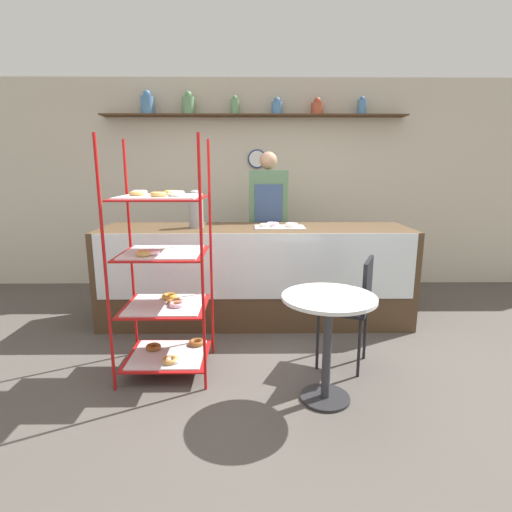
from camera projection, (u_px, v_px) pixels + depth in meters
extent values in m
plane|color=#4C4742|center=(256.00, 367.00, 3.24)|extent=(14.00, 14.00, 0.00)
cube|color=beige|center=(254.00, 185.00, 5.34)|extent=(10.00, 0.06, 2.70)
cube|color=#4C331E|center=(254.00, 115.00, 5.01)|extent=(3.83, 0.24, 0.02)
cylinder|color=#4C7FB2|center=(147.00, 105.00, 4.97)|extent=(0.16, 0.16, 0.22)
sphere|color=#4C7FB2|center=(147.00, 94.00, 4.94)|extent=(0.09, 0.09, 0.09)
cylinder|color=#669966|center=(188.00, 106.00, 4.97)|extent=(0.15, 0.15, 0.21)
sphere|color=#669966|center=(188.00, 95.00, 4.95)|extent=(0.08, 0.08, 0.08)
cylinder|color=#669966|center=(235.00, 107.00, 4.98)|extent=(0.11, 0.11, 0.18)
sphere|color=#669966|center=(235.00, 98.00, 4.96)|extent=(0.06, 0.06, 0.06)
cylinder|color=#4C7FB2|center=(277.00, 108.00, 4.99)|extent=(0.14, 0.14, 0.15)
sphere|color=#4C7FB2|center=(277.00, 100.00, 4.97)|extent=(0.07, 0.07, 0.07)
cylinder|color=#B24C33|center=(317.00, 109.00, 5.00)|extent=(0.15, 0.15, 0.14)
sphere|color=#B24C33|center=(317.00, 101.00, 4.98)|extent=(0.08, 0.08, 0.08)
cylinder|color=#4C7FB2|center=(362.00, 108.00, 5.00)|extent=(0.11, 0.11, 0.18)
sphere|color=#4C7FB2|center=(362.00, 98.00, 4.98)|extent=(0.06, 0.06, 0.06)
cylinder|color=navy|center=(257.00, 159.00, 5.22)|extent=(0.24, 0.03, 0.24)
cylinder|color=white|center=(257.00, 159.00, 5.20)|extent=(0.21, 0.00, 0.21)
cube|color=#4C3823|center=(255.00, 274.00, 4.17)|extent=(3.14, 0.79, 0.99)
cube|color=silver|center=(256.00, 267.00, 3.74)|extent=(3.01, 0.01, 0.63)
cylinder|color=#B71414|center=(105.00, 270.00, 2.71)|extent=(0.02, 0.02, 1.80)
cylinder|color=#B71414|center=(202.00, 270.00, 2.71)|extent=(0.02, 0.02, 1.80)
cylinder|color=#B71414|center=(131.00, 252.00, 3.28)|extent=(0.02, 0.02, 1.80)
cylinder|color=#B71414|center=(211.00, 252.00, 3.29)|extent=(0.02, 0.02, 1.80)
cube|color=#B71414|center=(168.00, 356.00, 3.17)|extent=(0.63, 0.57, 0.01)
cube|color=silver|center=(168.00, 354.00, 3.16)|extent=(0.56, 0.50, 0.01)
torus|color=silver|center=(174.00, 360.00, 3.03)|extent=(0.11, 0.11, 0.03)
torus|color=brown|center=(197.00, 342.00, 3.32)|extent=(0.13, 0.13, 0.04)
torus|color=brown|center=(153.00, 347.00, 3.24)|extent=(0.12, 0.12, 0.04)
torus|color=tan|center=(170.00, 360.00, 3.02)|extent=(0.12, 0.12, 0.04)
cube|color=#B71414|center=(166.00, 306.00, 3.08)|extent=(0.63, 0.57, 0.01)
cube|color=silver|center=(166.00, 305.00, 3.07)|extent=(0.56, 0.50, 0.01)
torus|color=brown|center=(175.00, 302.00, 3.08)|extent=(0.12, 0.12, 0.03)
torus|color=#EAB2C1|center=(177.00, 304.00, 3.02)|extent=(0.12, 0.12, 0.03)
torus|color=gold|center=(169.00, 296.00, 3.20)|extent=(0.12, 0.12, 0.04)
cube|color=#B71414|center=(163.00, 254.00, 2.99)|extent=(0.63, 0.57, 0.01)
cube|color=silver|center=(163.00, 252.00, 2.99)|extent=(0.56, 0.50, 0.01)
torus|color=#EAB2C1|center=(151.00, 252.00, 2.88)|extent=(0.13, 0.13, 0.03)
torus|color=tan|center=(143.00, 253.00, 2.82)|extent=(0.11, 0.11, 0.04)
cube|color=#B71414|center=(160.00, 198.00, 2.90)|extent=(0.63, 0.57, 0.01)
cube|color=silver|center=(160.00, 196.00, 2.90)|extent=(0.56, 0.50, 0.01)
torus|color=tan|center=(158.00, 194.00, 2.77)|extent=(0.11, 0.11, 0.03)
torus|color=tan|center=(137.00, 194.00, 2.90)|extent=(0.11, 0.11, 0.03)
torus|color=gold|center=(171.00, 193.00, 2.98)|extent=(0.11, 0.11, 0.03)
torus|color=silver|center=(176.00, 193.00, 2.83)|extent=(0.13, 0.13, 0.04)
torus|color=#EAB2C1|center=(140.00, 192.00, 3.03)|extent=(0.12, 0.12, 0.03)
cube|color=#282833|center=(268.00, 263.00, 4.72)|extent=(0.26, 0.19, 0.96)
cube|color=#4C7051|center=(268.00, 197.00, 4.55)|extent=(0.44, 0.22, 0.59)
cube|color=#334770|center=(269.00, 207.00, 4.46)|extent=(0.31, 0.01, 0.50)
sphere|color=tan|center=(268.00, 161.00, 4.46)|extent=(0.20, 0.20, 0.20)
cylinder|color=#262628|center=(325.00, 397.00, 2.78)|extent=(0.34, 0.34, 0.02)
cylinder|color=#333338|center=(327.00, 349.00, 2.71)|extent=(0.06, 0.06, 0.71)
cylinder|color=white|center=(329.00, 298.00, 2.63)|extent=(0.63, 0.63, 0.02)
cylinder|color=black|center=(327.00, 327.00, 3.45)|extent=(0.02, 0.02, 0.47)
cylinder|color=black|center=(318.00, 341.00, 3.16)|extent=(0.02, 0.02, 0.47)
cylinder|color=black|center=(365.00, 332.00, 3.33)|extent=(0.02, 0.02, 0.47)
cylinder|color=black|center=(359.00, 348.00, 3.04)|extent=(0.02, 0.02, 0.47)
cube|color=black|center=(343.00, 308.00, 3.19)|extent=(0.50, 0.50, 0.03)
cube|color=black|center=(367.00, 285.00, 3.08)|extent=(0.17, 0.34, 0.40)
cylinder|color=gray|center=(196.00, 211.00, 4.01)|extent=(0.15, 0.15, 0.33)
ellipsoid|color=gray|center=(195.00, 193.00, 3.97)|extent=(0.12, 0.12, 0.06)
cube|color=white|center=(280.00, 227.00, 4.03)|extent=(0.50, 0.27, 0.01)
torus|color=#EAB2C1|center=(273.00, 224.00, 4.08)|extent=(0.14, 0.14, 0.04)
torus|color=silver|center=(291.00, 225.00, 4.02)|extent=(0.14, 0.14, 0.04)
torus|color=silver|center=(265.00, 225.00, 4.02)|extent=(0.11, 0.11, 0.03)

